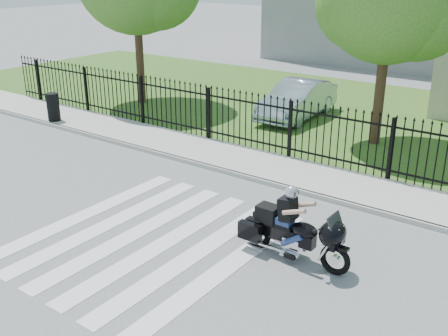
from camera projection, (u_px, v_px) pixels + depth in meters
The scene contains 9 objects.
ground at pixel (149, 239), 11.13m from camera, with size 120.00×120.00×0.00m, color slate.
crosswalk at pixel (149, 238), 11.13m from camera, with size 5.00×5.50×0.01m, color silver, non-canonical shape.
sidewalk at pixel (271, 168), 14.88m from camera, with size 40.00×2.00×0.12m, color #ADAAA3.
curb at pixel (252, 178), 14.13m from camera, with size 40.00×0.12×0.12m, color #ADAAA3.
grass_strip at pixel (366, 116), 20.18m from camera, with size 40.00×12.00×0.02m, color #32551D.
iron_fence at pixel (290, 131), 15.33m from camera, with size 26.00×0.04×1.80m.
motorcycle_rider at pixel (292, 229), 10.18m from camera, with size 2.38×0.71×1.58m.
parked_car at pixel (297, 100), 19.67m from camera, with size 1.47×4.21×1.39m, color #94A7BB.
litter_bin at pixel (53, 107), 19.01m from camera, with size 0.45×0.45×1.01m, color black.
Camera 1 is at (7.08, -7.01, 5.43)m, focal length 42.00 mm.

